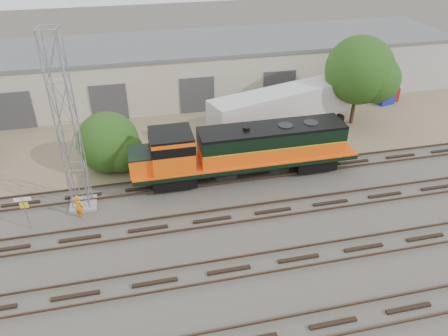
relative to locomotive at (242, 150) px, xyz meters
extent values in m
plane|color=#47423A|center=(-3.08, -6.00, -2.24)|extent=(140.00, 140.00, 0.00)
cube|color=#726047|center=(-3.08, 9.00, -2.23)|extent=(80.00, 16.00, 0.02)
cube|color=#4C3828|center=(-3.08, -12.75, -2.03)|extent=(80.00, 0.08, 0.14)
cube|color=black|center=(-3.08, -9.00, -2.17)|extent=(80.00, 2.40, 0.14)
cube|color=#4C3828|center=(-3.08, -9.75, -2.03)|extent=(80.00, 0.08, 0.14)
cube|color=#4C3828|center=(-3.08, -8.25, -2.03)|extent=(80.00, 0.08, 0.14)
cube|color=black|center=(-3.08, -4.50, -2.17)|extent=(80.00, 2.40, 0.14)
cube|color=#4C3828|center=(-3.08, -5.25, -2.03)|extent=(80.00, 0.08, 0.14)
cube|color=#4C3828|center=(-3.08, -3.75, -2.03)|extent=(80.00, 0.08, 0.14)
cube|color=black|center=(-3.08, 0.00, -2.17)|extent=(80.00, 2.40, 0.14)
cube|color=#4C3828|center=(-3.08, -0.75, -2.03)|extent=(80.00, 0.08, 0.14)
cube|color=#4C3828|center=(-3.08, 0.75, -2.03)|extent=(80.00, 0.08, 0.14)
cube|color=#B9AF9A|center=(-3.08, 17.00, 0.26)|extent=(58.00, 10.00, 5.00)
cube|color=#59595B|center=(-3.08, 17.00, 2.91)|extent=(58.40, 10.40, 0.30)
cube|color=#999993|center=(18.92, 11.95, 0.26)|extent=(14.00, 0.10, 5.00)
cube|color=#333335|center=(-17.08, 11.94, -0.54)|extent=(3.20, 0.12, 3.40)
cube|color=#333335|center=(-9.08, 11.94, -0.54)|extent=(3.20, 0.12, 3.40)
cube|color=#333335|center=(-1.08, 11.94, -0.54)|extent=(3.20, 0.12, 3.40)
cube|color=#333335|center=(6.92, 11.94, -0.54)|extent=(3.20, 0.12, 3.40)
cube|color=#333335|center=(14.92, 11.94, -0.54)|extent=(3.20, 0.12, 3.40)
cube|color=black|center=(-4.89, 0.00, -1.49)|extent=(3.01, 2.26, 0.94)
cube|color=black|center=(5.46, 0.00, -1.49)|extent=(3.01, 2.26, 0.94)
cube|color=black|center=(0.28, 0.00, -0.85)|extent=(16.00, 2.82, 0.33)
cylinder|color=black|center=(0.28, 0.00, -1.44)|extent=(3.95, 1.04, 1.04)
cube|color=#F1530B|center=(2.17, 0.00, -0.12)|extent=(10.36, 2.45, 1.13)
cube|color=black|center=(2.17, 0.00, 0.91)|extent=(10.36, 2.45, 0.94)
cube|color=black|center=(2.17, 0.00, 1.48)|extent=(10.36, 2.45, 0.19)
cube|color=#F1530B|center=(-4.89, 0.00, 0.54)|extent=(2.82, 2.82, 2.45)
cube|color=black|center=(-4.89, 0.00, 1.84)|extent=(2.82, 2.82, 0.15)
cube|color=#F1530B|center=(-7.06, 0.00, -0.03)|extent=(1.51, 2.26, 1.32)
cube|color=gray|center=(-11.02, -1.03, -2.14)|extent=(1.70, 1.70, 0.20)
cylinder|color=gray|center=(-11.54, -0.51, 3.61)|extent=(0.08, 0.08, 11.30)
cylinder|color=gray|center=(-10.50, -0.51, 3.61)|extent=(0.08, 0.08, 11.30)
cylinder|color=gray|center=(-11.54, -1.55, 3.61)|extent=(0.08, 0.08, 11.30)
cylinder|color=gray|center=(-10.50, -1.55, 3.61)|extent=(0.08, 0.08, 11.30)
cylinder|color=gray|center=(-14.09, -2.76, -1.06)|extent=(0.07, 0.07, 2.35)
cube|color=white|center=(-14.09, -2.76, -0.04)|extent=(0.96, 0.06, 0.24)
cube|color=yellow|center=(-14.09, -2.76, -0.47)|extent=(0.48, 0.05, 0.37)
imported|color=orange|center=(-11.14, -2.28, -1.42)|extent=(0.72, 0.65, 1.65)
cube|color=beige|center=(5.03, 5.90, 0.40)|extent=(13.13, 6.24, 2.69)
cube|color=black|center=(9.88, 7.38, -1.74)|extent=(3.01, 3.08, 1.00)
cube|color=black|center=(0.56, 3.50, -1.59)|extent=(0.15, 0.15, 1.29)
cube|color=black|center=(-0.02, 5.40, -1.59)|extent=(0.15, 0.15, 1.29)
cube|color=#161E99|center=(17.20, 10.00, -1.49)|extent=(1.90, 1.82, 1.50)
cube|color=maroon|center=(18.21, 10.65, -1.54)|extent=(1.74, 1.66, 1.40)
cylinder|color=#382619|center=(-9.17, 3.71, -2.03)|extent=(0.31, 0.31, 0.41)
sphere|color=#1D4112|center=(-9.17, 3.71, -0.23)|extent=(4.55, 4.55, 4.55)
sphere|color=#1D4112|center=(-8.26, 3.03, -0.69)|extent=(3.19, 3.19, 3.19)
cylinder|color=#382619|center=(11.97, 6.48, -0.79)|extent=(0.33, 0.33, 2.90)
sphere|color=#1D4112|center=(11.97, 6.48, 2.69)|extent=(5.80, 5.80, 5.80)
sphere|color=#1D4112|center=(13.13, 5.61, 2.11)|extent=(4.06, 4.06, 4.06)
camera|label=1|loc=(-7.21, -25.73, 14.94)|focal=35.00mm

